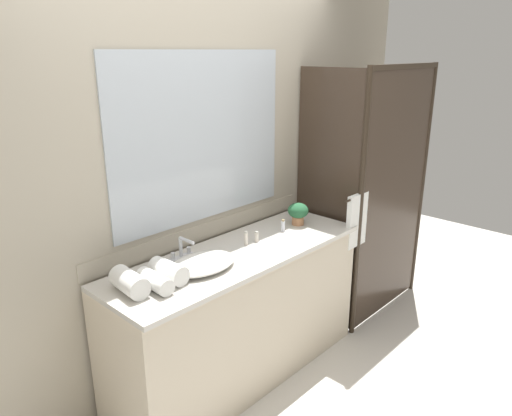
{
  "coord_description": "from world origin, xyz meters",
  "views": [
    {
      "loc": [
        -1.92,
        -1.95,
        2.09
      ],
      "look_at": [
        0.15,
        0.0,
        1.15
      ],
      "focal_mm": 33.58,
      "sensor_mm": 36.0,
      "label": 1
    }
  ],
  "objects_px": {
    "rolled_towel_middle": "(155,281)",
    "rolled_towel_near_edge": "(129,282)",
    "potted_plant": "(298,212)",
    "rolled_towel_far_edge": "(169,271)",
    "sink_basin": "(202,263)",
    "amenity_bottle_lotion": "(257,237)",
    "faucet": "(182,252)",
    "amenity_bottle_body_wash": "(246,238)",
    "amenity_bottle_shampoo": "(283,226)"
  },
  "relations": [
    {
      "from": "rolled_towel_near_edge",
      "to": "rolled_towel_far_edge",
      "type": "height_order",
      "value": "rolled_towel_near_edge"
    },
    {
      "from": "faucet",
      "to": "rolled_towel_far_edge",
      "type": "xyz_separation_m",
      "value": [
        -0.23,
        -0.17,
        0.01
      ]
    },
    {
      "from": "potted_plant",
      "to": "amenity_bottle_shampoo",
      "type": "bearing_deg",
      "value": -176.6
    },
    {
      "from": "potted_plant",
      "to": "amenity_bottle_shampoo",
      "type": "height_order",
      "value": "potted_plant"
    },
    {
      "from": "potted_plant",
      "to": "rolled_towel_middle",
      "type": "xyz_separation_m",
      "value": [
        -1.28,
        -0.07,
        -0.05
      ]
    },
    {
      "from": "sink_basin",
      "to": "potted_plant",
      "type": "distance_m",
      "value": 0.95
    },
    {
      "from": "amenity_bottle_body_wash",
      "to": "rolled_towel_middle",
      "type": "relative_size",
      "value": 0.41
    },
    {
      "from": "sink_basin",
      "to": "amenity_bottle_shampoo",
      "type": "xyz_separation_m",
      "value": [
        0.77,
        0.05,
        0.01
      ]
    },
    {
      "from": "amenity_bottle_shampoo",
      "to": "amenity_bottle_body_wash",
      "type": "height_order",
      "value": "amenity_bottle_body_wash"
    },
    {
      "from": "rolled_towel_near_edge",
      "to": "rolled_towel_far_edge",
      "type": "bearing_deg",
      "value": -9.92
    },
    {
      "from": "sink_basin",
      "to": "amenity_bottle_shampoo",
      "type": "bearing_deg",
      "value": 3.4
    },
    {
      "from": "sink_basin",
      "to": "amenity_bottle_body_wash",
      "type": "bearing_deg",
      "value": 8.57
    },
    {
      "from": "sink_basin",
      "to": "potted_plant",
      "type": "relative_size",
      "value": 2.63
    },
    {
      "from": "sink_basin",
      "to": "rolled_towel_near_edge",
      "type": "height_order",
      "value": "rolled_towel_near_edge"
    },
    {
      "from": "rolled_towel_middle",
      "to": "faucet",
      "type": "bearing_deg",
      "value": 30.58
    },
    {
      "from": "rolled_towel_near_edge",
      "to": "rolled_towel_middle",
      "type": "height_order",
      "value": "rolled_towel_near_edge"
    },
    {
      "from": "sink_basin",
      "to": "rolled_towel_near_edge",
      "type": "distance_m",
      "value": 0.45
    },
    {
      "from": "rolled_towel_middle",
      "to": "rolled_towel_far_edge",
      "type": "bearing_deg",
      "value": 12.76
    },
    {
      "from": "sink_basin",
      "to": "amenity_bottle_lotion",
      "type": "xyz_separation_m",
      "value": [
        0.51,
        0.05,
        0.0
      ]
    },
    {
      "from": "sink_basin",
      "to": "amenity_bottle_lotion",
      "type": "distance_m",
      "value": 0.51
    },
    {
      "from": "sink_basin",
      "to": "amenity_bottle_shampoo",
      "type": "distance_m",
      "value": 0.77
    },
    {
      "from": "amenity_bottle_body_wash",
      "to": "rolled_towel_far_edge",
      "type": "xyz_separation_m",
      "value": [
        -0.65,
        -0.05,
        0.01
      ]
    },
    {
      "from": "rolled_towel_middle",
      "to": "rolled_towel_near_edge",
      "type": "bearing_deg",
      "value": 150.04
    },
    {
      "from": "amenity_bottle_shampoo",
      "to": "rolled_towel_far_edge",
      "type": "distance_m",
      "value": 1.0
    },
    {
      "from": "amenity_bottle_lotion",
      "to": "potted_plant",
      "type": "bearing_deg",
      "value": 0.99
    },
    {
      "from": "potted_plant",
      "to": "rolled_towel_far_edge",
      "type": "distance_m",
      "value": 1.17
    },
    {
      "from": "amenity_bottle_body_wash",
      "to": "rolled_towel_near_edge",
      "type": "bearing_deg",
      "value": -178.96
    },
    {
      "from": "amenity_bottle_lotion",
      "to": "rolled_towel_far_edge",
      "type": "bearing_deg",
      "value": -176.94
    },
    {
      "from": "faucet",
      "to": "potted_plant",
      "type": "xyz_separation_m",
      "value": [
        0.95,
        -0.13,
        0.05
      ]
    },
    {
      "from": "potted_plant",
      "to": "rolled_towel_far_edge",
      "type": "height_order",
      "value": "potted_plant"
    },
    {
      "from": "amenity_bottle_shampoo",
      "to": "rolled_towel_near_edge",
      "type": "xyz_separation_m",
      "value": [
        -1.22,
        0.0,
        0.02
      ]
    },
    {
      "from": "potted_plant",
      "to": "rolled_towel_near_edge",
      "type": "height_order",
      "value": "potted_plant"
    },
    {
      "from": "amenity_bottle_shampoo",
      "to": "rolled_towel_near_edge",
      "type": "distance_m",
      "value": 1.22
    },
    {
      "from": "rolled_towel_near_edge",
      "to": "rolled_towel_middle",
      "type": "bearing_deg",
      "value": -29.96
    },
    {
      "from": "potted_plant",
      "to": "amenity_bottle_body_wash",
      "type": "height_order",
      "value": "potted_plant"
    },
    {
      "from": "amenity_bottle_shampoo",
      "to": "amenity_bottle_lotion",
      "type": "distance_m",
      "value": 0.26
    },
    {
      "from": "sink_basin",
      "to": "amenity_bottle_lotion",
      "type": "relative_size",
      "value": 5.86
    },
    {
      "from": "amenity_bottle_lotion",
      "to": "rolled_towel_middle",
      "type": "bearing_deg",
      "value": -175.65
    },
    {
      "from": "sink_basin",
      "to": "rolled_towel_near_edge",
      "type": "bearing_deg",
      "value": 173.88
    },
    {
      "from": "amenity_bottle_shampoo",
      "to": "rolled_towel_far_edge",
      "type": "relative_size",
      "value": 0.39
    },
    {
      "from": "amenity_bottle_body_wash",
      "to": "faucet",
      "type": "bearing_deg",
      "value": 164.13
    },
    {
      "from": "sink_basin",
      "to": "rolled_towel_far_edge",
      "type": "xyz_separation_m",
      "value": [
        -0.23,
        0.01,
        0.03
      ]
    },
    {
      "from": "sink_basin",
      "to": "faucet",
      "type": "bearing_deg",
      "value": 90.0
    },
    {
      "from": "amenity_bottle_shampoo",
      "to": "amenity_bottle_body_wash",
      "type": "bearing_deg",
      "value": 177.04
    },
    {
      "from": "rolled_towel_far_edge",
      "to": "potted_plant",
      "type": "bearing_deg",
      "value": 2.28
    },
    {
      "from": "sink_basin",
      "to": "rolled_towel_far_edge",
      "type": "relative_size",
      "value": 1.89
    },
    {
      "from": "amenity_bottle_shampoo",
      "to": "rolled_towel_far_edge",
      "type": "bearing_deg",
      "value": -177.92
    },
    {
      "from": "amenity_bottle_body_wash",
      "to": "amenity_bottle_lotion",
      "type": "distance_m",
      "value": 0.09
    },
    {
      "from": "rolled_towel_far_edge",
      "to": "rolled_towel_middle",
      "type": "bearing_deg",
      "value": -167.24
    },
    {
      "from": "amenity_bottle_body_wash",
      "to": "rolled_towel_near_edge",
      "type": "relative_size",
      "value": 0.41
    }
  ]
}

